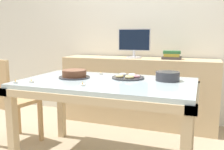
{
  "coord_description": "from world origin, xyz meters",
  "views": [
    {
      "loc": [
        0.79,
        -2.02,
        1.18
      ],
      "look_at": [
        0.06,
        -0.03,
        0.84
      ],
      "focal_mm": 40.0,
      "sensor_mm": 36.0,
      "label": 1
    }
  ],
  "objects_px": {
    "pastry_platter": "(128,77)",
    "tealight_left_edge": "(101,74)",
    "book_stack": "(172,55)",
    "tealight_near_front": "(31,82)",
    "computer_monitor": "(134,43)",
    "cake_chocolate_round": "(74,74)",
    "chair": "(7,98)",
    "tealight_near_cakes": "(83,85)",
    "plate_stack": "(168,76)",
    "tealight_centre": "(15,82)"
  },
  "relations": [
    {
      "from": "tealight_left_edge",
      "to": "tealight_near_cakes",
      "type": "relative_size",
      "value": 1.0
    },
    {
      "from": "cake_chocolate_round",
      "to": "tealight_centre",
      "type": "height_order",
      "value": "cake_chocolate_round"
    },
    {
      "from": "computer_monitor",
      "to": "tealight_near_front",
      "type": "bearing_deg",
      "value": -109.48
    },
    {
      "from": "book_stack",
      "to": "tealight_near_front",
      "type": "height_order",
      "value": "book_stack"
    },
    {
      "from": "pastry_platter",
      "to": "computer_monitor",
      "type": "bearing_deg",
      "value": 101.8
    },
    {
      "from": "plate_stack",
      "to": "tealight_centre",
      "type": "height_order",
      "value": "plate_stack"
    },
    {
      "from": "computer_monitor",
      "to": "tealight_near_cakes",
      "type": "relative_size",
      "value": 10.6
    },
    {
      "from": "tealight_left_edge",
      "to": "chair",
      "type": "bearing_deg",
      "value": -160.9
    },
    {
      "from": "cake_chocolate_round",
      "to": "book_stack",
      "type": "bearing_deg",
      "value": 55.01
    },
    {
      "from": "chair",
      "to": "plate_stack",
      "type": "xyz_separation_m",
      "value": [
        1.62,
        0.2,
        0.29
      ]
    },
    {
      "from": "plate_stack",
      "to": "cake_chocolate_round",
      "type": "bearing_deg",
      "value": -169.97
    },
    {
      "from": "chair",
      "to": "tealight_near_front",
      "type": "xyz_separation_m",
      "value": [
        0.55,
        -0.29,
        0.26
      ]
    },
    {
      "from": "chair",
      "to": "tealight_near_cakes",
      "type": "xyz_separation_m",
      "value": [
        1.01,
        -0.26,
        0.26
      ]
    },
    {
      "from": "computer_monitor",
      "to": "tealight_near_cakes",
      "type": "distance_m",
      "value": 1.44
    },
    {
      "from": "tealight_near_front",
      "to": "tealight_centre",
      "type": "distance_m",
      "value": 0.13
    },
    {
      "from": "tealight_left_edge",
      "to": "pastry_platter",
      "type": "bearing_deg",
      "value": -21.57
    },
    {
      "from": "computer_monitor",
      "to": "plate_stack",
      "type": "relative_size",
      "value": 2.02
    },
    {
      "from": "pastry_platter",
      "to": "cake_chocolate_round",
      "type": "bearing_deg",
      "value": -163.69
    },
    {
      "from": "pastry_platter",
      "to": "plate_stack",
      "type": "height_order",
      "value": "plate_stack"
    },
    {
      "from": "tealight_centre",
      "to": "cake_chocolate_round",
      "type": "bearing_deg",
      "value": 50.23
    },
    {
      "from": "computer_monitor",
      "to": "pastry_platter",
      "type": "distance_m",
      "value": 1.01
    },
    {
      "from": "plate_stack",
      "to": "tealight_centre",
      "type": "distance_m",
      "value": 1.31
    },
    {
      "from": "computer_monitor",
      "to": "tealight_near_cakes",
      "type": "height_order",
      "value": "computer_monitor"
    },
    {
      "from": "book_stack",
      "to": "tealight_centre",
      "type": "height_order",
      "value": "book_stack"
    },
    {
      "from": "pastry_platter",
      "to": "tealight_near_front",
      "type": "distance_m",
      "value": 0.86
    },
    {
      "from": "tealight_left_edge",
      "to": "tealight_near_front",
      "type": "relative_size",
      "value": 1.0
    },
    {
      "from": "plate_stack",
      "to": "tealight_left_edge",
      "type": "relative_size",
      "value": 5.25
    },
    {
      "from": "tealight_centre",
      "to": "book_stack",
      "type": "bearing_deg",
      "value": 53.66
    },
    {
      "from": "pastry_platter",
      "to": "tealight_near_cakes",
      "type": "xyz_separation_m",
      "value": [
        -0.24,
        -0.46,
        -0.0
      ]
    },
    {
      "from": "tealight_near_front",
      "to": "tealight_centre",
      "type": "height_order",
      "value": "same"
    },
    {
      "from": "cake_chocolate_round",
      "to": "tealight_near_cakes",
      "type": "relative_size",
      "value": 7.33
    },
    {
      "from": "chair",
      "to": "tealight_near_cakes",
      "type": "relative_size",
      "value": 23.5
    },
    {
      "from": "book_stack",
      "to": "tealight_near_cakes",
      "type": "relative_size",
      "value": 5.81
    },
    {
      "from": "tealight_left_edge",
      "to": "tealight_near_cakes",
      "type": "bearing_deg",
      "value": -81.7
    },
    {
      "from": "tealight_left_edge",
      "to": "tealight_near_cakes",
      "type": "distance_m",
      "value": 0.59
    },
    {
      "from": "computer_monitor",
      "to": "book_stack",
      "type": "bearing_deg",
      "value": 0.17
    },
    {
      "from": "chair",
      "to": "tealight_near_cakes",
      "type": "bearing_deg",
      "value": -14.55
    },
    {
      "from": "book_stack",
      "to": "tealight_left_edge",
      "type": "bearing_deg",
      "value": -126.39
    },
    {
      "from": "chair",
      "to": "cake_chocolate_round",
      "type": "height_order",
      "value": "chair"
    },
    {
      "from": "tealight_near_front",
      "to": "tealight_near_cakes",
      "type": "xyz_separation_m",
      "value": [
        0.47,
        0.03,
        0.0
      ]
    },
    {
      "from": "pastry_platter",
      "to": "plate_stack",
      "type": "distance_m",
      "value": 0.36
    },
    {
      "from": "tealight_left_edge",
      "to": "tealight_near_cakes",
      "type": "xyz_separation_m",
      "value": [
        0.09,
        -0.59,
        0.0
      ]
    },
    {
      "from": "book_stack",
      "to": "cake_chocolate_round",
      "type": "height_order",
      "value": "book_stack"
    },
    {
      "from": "plate_stack",
      "to": "tealight_near_cakes",
      "type": "bearing_deg",
      "value": -142.31
    },
    {
      "from": "tealight_centre",
      "to": "tealight_near_front",
      "type": "bearing_deg",
      "value": 28.44
    },
    {
      "from": "pastry_platter",
      "to": "tealight_left_edge",
      "type": "relative_size",
      "value": 7.58
    },
    {
      "from": "cake_chocolate_round",
      "to": "pastry_platter",
      "type": "relative_size",
      "value": 0.97
    },
    {
      "from": "chair",
      "to": "tealight_near_front",
      "type": "relative_size",
      "value": 23.5
    },
    {
      "from": "pastry_platter",
      "to": "tealight_left_edge",
      "type": "distance_m",
      "value": 0.35
    },
    {
      "from": "book_stack",
      "to": "pastry_platter",
      "type": "height_order",
      "value": "book_stack"
    }
  ]
}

